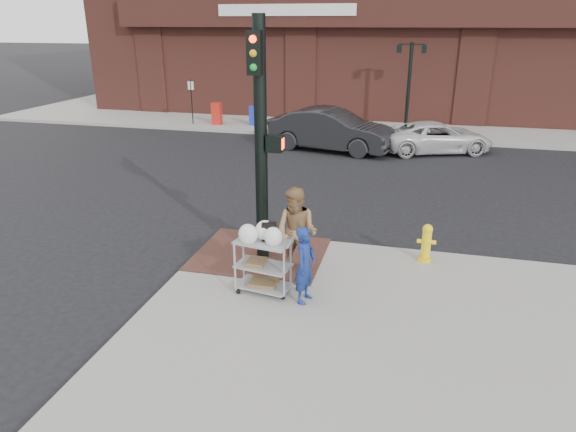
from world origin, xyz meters
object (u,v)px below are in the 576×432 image
(sedan_dark, at_px, (331,130))
(fire_hydrant, at_px, (426,242))
(woman_blue, at_px, (305,265))
(traffic_signal_pole, at_px, (261,136))
(utility_cart, at_px, (263,261))
(minivan_white, at_px, (437,137))
(pedestrian_tan, at_px, (297,232))
(lamp_post, at_px, (409,77))

(sedan_dark, xyz_separation_m, fire_hydrant, (3.83, -10.23, -0.27))
(woman_blue, xyz_separation_m, sedan_dark, (-1.67, 12.52, -0.03))
(traffic_signal_pole, relative_size, utility_cart, 3.55)
(minivan_white, bearing_deg, pedestrian_tan, 146.14)
(pedestrian_tan, xyz_separation_m, minivan_white, (2.94, 12.23, -0.45))
(sedan_dark, distance_m, minivan_white, 4.29)
(traffic_signal_pole, relative_size, minivan_white, 1.13)
(pedestrian_tan, height_order, utility_cart, pedestrian_tan)
(lamp_post, bearing_deg, traffic_signal_pole, -99.24)
(pedestrian_tan, relative_size, fire_hydrant, 2.16)
(woman_blue, distance_m, utility_cart, 0.86)
(minivan_white, relative_size, utility_cart, 3.15)
(minivan_white, bearing_deg, fire_hydrant, 157.64)
(traffic_signal_pole, distance_m, sedan_dark, 11.09)
(minivan_white, height_order, utility_cart, utility_cart)
(lamp_post, height_order, woman_blue, lamp_post)
(woman_blue, bearing_deg, lamp_post, 8.09)
(traffic_signal_pole, distance_m, utility_cart, 2.55)
(lamp_post, xyz_separation_m, utility_cart, (-2.04, -16.69, -1.83))
(woman_blue, height_order, fire_hydrant, woman_blue)
(traffic_signal_pole, height_order, pedestrian_tan, traffic_signal_pole)
(woman_blue, bearing_deg, pedestrian_tan, 33.45)
(utility_cart, bearing_deg, woman_blue, -10.14)
(traffic_signal_pole, xyz_separation_m, minivan_white, (3.83, 11.64, -2.21))
(utility_cart, bearing_deg, minivan_white, 75.51)
(lamp_post, height_order, pedestrian_tan, lamp_post)
(minivan_white, bearing_deg, lamp_post, 0.27)
(lamp_post, distance_m, pedestrian_tan, 15.97)
(lamp_post, bearing_deg, minivan_white, -69.40)
(traffic_signal_pole, relative_size, pedestrian_tan, 2.73)
(woman_blue, distance_m, pedestrian_tan, 1.12)
(pedestrian_tan, bearing_deg, sedan_dark, 111.47)
(traffic_signal_pole, distance_m, fire_hydrant, 4.16)
(pedestrian_tan, height_order, fire_hydrant, pedestrian_tan)
(sedan_dark, bearing_deg, pedestrian_tan, -161.71)
(traffic_signal_pole, xyz_separation_m, utility_cart, (0.44, -1.46, -2.04))
(woman_blue, distance_m, sedan_dark, 12.63)
(lamp_post, xyz_separation_m, sedan_dark, (-2.87, -4.32, -1.77))
(lamp_post, height_order, utility_cart, lamp_post)
(lamp_post, distance_m, sedan_dark, 5.48)
(sedan_dark, height_order, minivan_white, sedan_dark)
(minivan_white, bearing_deg, woman_blue, 148.82)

